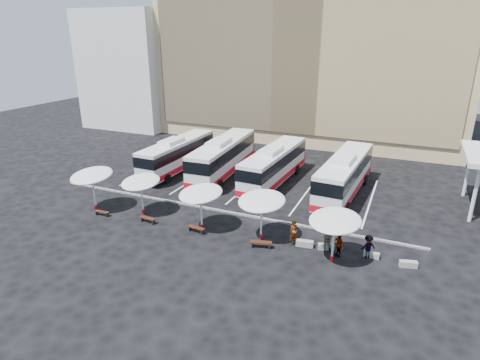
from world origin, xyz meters
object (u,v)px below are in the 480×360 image
at_px(bus_0, 178,154).
at_px(conc_bench_3, 408,264).
at_px(sunshade_4, 335,221).
at_px(wood_bench_0, 102,212).
at_px(passenger_1, 327,238).
at_px(bus_1, 223,156).
at_px(conc_bench_2, 372,255).
at_px(passenger_2, 339,245).
at_px(sunshade_3, 262,201).
at_px(sunshade_0, 92,176).
at_px(conc_bench_1, 326,247).
at_px(sunshade_1, 141,182).
at_px(wood_bench_3, 261,243).
at_px(conc_bench_0, 305,243).
at_px(passenger_0, 294,233).
at_px(bus_2, 274,164).
at_px(passenger_3, 368,246).
at_px(wood_bench_2, 196,228).
at_px(bus_3, 345,174).
at_px(sunshade_2, 201,194).
at_px(wood_bench_1, 148,219).

height_order(bus_0, conc_bench_3, bus_0).
xyz_separation_m(sunshade_4, wood_bench_0, (-19.43, -0.57, -2.75)).
bearing_deg(passenger_1, bus_1, -34.80).
bearing_deg(conc_bench_2, passenger_2, -161.20).
xyz_separation_m(bus_1, passenger_1, (13.82, -11.58, -1.18)).
bearing_deg(sunshade_3, passenger_1, 4.31).
xyz_separation_m(sunshade_0, conc_bench_1, (20.14, 1.18, -2.96)).
xyz_separation_m(sunshade_1, passenger_2, (16.76, -0.40, -2.01)).
height_order(sunshade_3, wood_bench_3, sunshade_3).
distance_m(wood_bench_0, conc_bench_0, 17.31).
relative_size(conc_bench_1, passenger_0, 0.59).
height_order(wood_bench_0, wood_bench_3, wood_bench_3).
xyz_separation_m(bus_2, sunshade_4, (8.59, -12.78, 1.04)).
xyz_separation_m(sunshade_0, passenger_0, (17.78, 0.89, -2.21)).
xyz_separation_m(bus_1, wood_bench_3, (9.37, -13.21, -1.76)).
height_order(wood_bench_0, passenger_2, passenger_2).
bearing_deg(passenger_3, bus_1, -68.18).
bearing_deg(sunshade_1, passenger_2, -1.37).
distance_m(sunshade_4, passenger_1, 2.61).
height_order(wood_bench_2, conc_bench_3, wood_bench_2).
distance_m(wood_bench_0, wood_bench_2, 8.89).
distance_m(sunshade_1, passenger_1, 15.97).
bearing_deg(sunshade_4, bus_3, 96.50).
bearing_deg(sunshade_4, passenger_1, 115.12).
distance_m(bus_1, sunshade_3, 14.95).
bearing_deg(sunshade_2, passenger_0, 3.43).
xyz_separation_m(sunshade_0, conc_bench_0, (18.61, 0.99, -2.94)).
bearing_deg(wood_bench_3, passenger_3, 13.28).
bearing_deg(conc_bench_1, bus_3, 93.78).
distance_m(sunshade_3, sunshade_4, 5.65).
bearing_deg(bus_0, bus_2, 3.90).
height_order(bus_0, conc_bench_2, bus_0).
bearing_deg(sunshade_4, bus_0, 148.16).
xyz_separation_m(wood_bench_3, passenger_3, (7.24, 1.71, 0.48)).
height_order(wood_bench_0, passenger_1, passenger_1).
relative_size(sunshade_1, conc_bench_2, 3.45).
relative_size(sunshade_2, wood_bench_1, 3.12).
bearing_deg(wood_bench_2, wood_bench_0, -176.49).
bearing_deg(sunshade_1, sunshade_0, -166.73).
bearing_deg(wood_bench_2, conc_bench_3, 4.91).
bearing_deg(conc_bench_0, wood_bench_2, -171.49).
distance_m(bus_2, passenger_2, 14.89).
bearing_deg(sunshade_1, sunshade_4, -4.34).
bearing_deg(passenger_0, bus_1, 85.14).
distance_m(bus_2, sunshade_4, 15.43).
bearing_deg(wood_bench_1, conc_bench_0, 5.97).
distance_m(wood_bench_1, wood_bench_2, 4.49).
bearing_deg(wood_bench_1, bus_2, 63.38).
bearing_deg(passenger_0, passenger_2, -53.59).
xyz_separation_m(sunshade_0, passenger_1, (20.17, 1.16, -2.22)).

